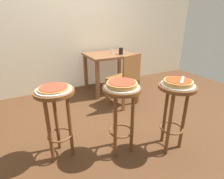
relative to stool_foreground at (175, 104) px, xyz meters
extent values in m
plane|color=#4C2D19|center=(-0.44, 0.69, -0.54)|extent=(6.00, 6.00, 0.00)
cube|color=beige|center=(-0.44, 2.34, 0.96)|extent=(6.00, 0.10, 3.00)
cylinder|color=brown|center=(0.00, 0.00, 0.18)|extent=(0.37, 0.37, 0.03)
cylinder|color=brown|center=(0.00, 0.11, -0.19)|extent=(0.04, 0.04, 0.71)
cylinder|color=brown|center=(-0.10, -0.06, -0.19)|extent=(0.04, 0.04, 0.71)
cylinder|color=brown|center=(0.10, -0.06, -0.19)|extent=(0.04, 0.04, 0.71)
torus|color=brown|center=(0.00, 0.00, -0.29)|extent=(0.25, 0.25, 0.02)
cylinder|color=silver|center=(0.00, 0.00, 0.21)|extent=(0.33, 0.33, 0.01)
cylinder|color=tan|center=(0.00, 0.00, 0.23)|extent=(0.28, 0.28, 0.04)
cylinder|color=red|center=(0.00, 0.00, 0.26)|extent=(0.24, 0.24, 0.01)
cylinder|color=brown|center=(-0.51, 0.20, 0.18)|extent=(0.37, 0.37, 0.03)
cylinder|color=brown|center=(-0.51, 0.32, -0.19)|extent=(0.04, 0.04, 0.71)
cylinder|color=brown|center=(-0.61, 0.15, -0.19)|extent=(0.04, 0.04, 0.71)
cylinder|color=brown|center=(-0.41, 0.15, -0.19)|extent=(0.04, 0.04, 0.71)
torus|color=brown|center=(-0.51, 0.20, -0.29)|extent=(0.25, 0.25, 0.02)
cylinder|color=silver|center=(-0.51, 0.20, 0.21)|extent=(0.34, 0.34, 0.01)
cylinder|color=#B78442|center=(-0.51, 0.20, 0.23)|extent=(0.29, 0.29, 0.04)
cylinder|color=#B23823|center=(-0.51, 0.20, 0.26)|extent=(0.26, 0.26, 0.01)
cylinder|color=brown|center=(-1.10, 0.43, 0.18)|extent=(0.37, 0.37, 0.03)
cylinder|color=brown|center=(-1.10, 0.54, -0.19)|extent=(0.04, 0.04, 0.71)
cylinder|color=brown|center=(-1.20, 0.37, -0.19)|extent=(0.04, 0.04, 0.71)
cylinder|color=brown|center=(-1.00, 0.37, -0.19)|extent=(0.04, 0.04, 0.71)
torus|color=brown|center=(-1.10, 0.43, -0.29)|extent=(0.25, 0.25, 0.02)
cylinder|color=silver|center=(-1.10, 0.43, 0.21)|extent=(0.33, 0.33, 0.01)
cylinder|color=#B78442|center=(-1.10, 0.43, 0.22)|extent=(0.29, 0.29, 0.01)
cylinder|color=#B23823|center=(-1.10, 0.43, 0.23)|extent=(0.25, 0.25, 0.01)
cube|color=brown|center=(0.18, 1.85, 0.16)|extent=(0.87, 0.70, 0.04)
cube|color=brown|center=(-0.21, 1.55, -0.20)|extent=(0.06, 0.06, 0.68)
cube|color=brown|center=(0.56, 1.55, -0.20)|extent=(0.06, 0.06, 0.68)
cube|color=brown|center=(-0.21, 2.15, -0.20)|extent=(0.06, 0.06, 0.68)
cube|color=brown|center=(0.56, 2.15, -0.20)|extent=(0.06, 0.06, 0.68)
cylinder|color=black|center=(0.33, 1.69, 0.24)|extent=(0.08, 0.08, 0.12)
cylinder|color=white|center=(0.21, 1.80, 0.22)|extent=(0.04, 0.04, 0.08)
cube|color=brown|center=(0.08, 1.20, -0.11)|extent=(0.51, 0.51, 0.04)
cube|color=brown|center=(0.14, 1.03, 0.11)|extent=(0.39, 0.16, 0.40)
cube|color=brown|center=(0.20, 1.43, -0.33)|extent=(0.04, 0.04, 0.42)
cube|color=brown|center=(-0.14, 1.31, -0.33)|extent=(0.04, 0.04, 0.42)
cube|color=brown|center=(0.31, 1.09, -0.33)|extent=(0.04, 0.04, 0.42)
cube|color=brown|center=(-0.03, 0.97, -0.33)|extent=(0.04, 0.04, 0.42)
cube|color=silver|center=(0.03, -0.02, 0.26)|extent=(0.19, 0.16, 0.01)
camera|label=1|loc=(-1.32, -1.17, 0.82)|focal=28.78mm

